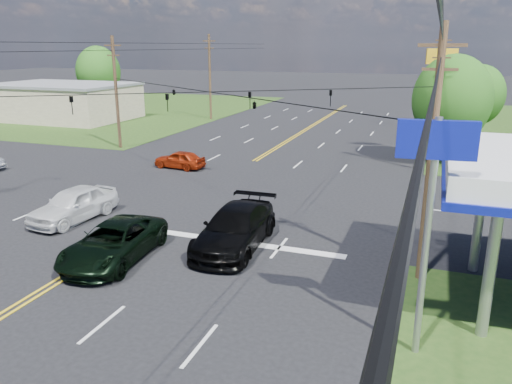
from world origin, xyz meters
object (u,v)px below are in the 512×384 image
at_px(pole_se, 431,154).
at_px(suv_black, 235,228).
at_px(pole_nw, 116,91).
at_px(tree_right_a, 452,100).
at_px(pickup_white, 74,204).
at_px(tree_right_b, 478,95).
at_px(pole_right_far, 440,81).
at_px(tree_far_l, 98,72).
at_px(retail_nw, 63,103).
at_px(pole_left_far, 210,76).
at_px(pole_ne, 437,103).
at_px(pickup_dkgreen, 114,242).
at_px(polesign_se, 433,177).

distance_m(pole_se, suv_black, 8.87).
bearing_deg(pole_nw, pole_se, -34.70).
distance_m(tree_right_a, pickup_white, 27.26).
relative_size(pole_se, tree_right_b, 1.34).
distance_m(pole_right_far, tree_far_l, 45.18).
relative_size(tree_right_a, suv_black, 1.32).
bearing_deg(tree_right_a, tree_far_l, 156.50).
bearing_deg(retail_nw, tree_right_a, -12.80).
bearing_deg(pole_left_far, pole_nw, -90.00).
height_order(pole_ne, pole_left_far, pole_left_far).
bearing_deg(tree_right_b, tree_far_l, 170.63).
relative_size(tree_right_b, pickup_white, 1.40).
distance_m(tree_right_a, tree_right_b, 12.27).
bearing_deg(retail_nw, pole_left_far, 19.44).
relative_size(pole_nw, pickup_dkgreen, 1.67).
height_order(retail_nw, pickup_dkgreen, retail_nw).
distance_m(pole_left_far, pickup_dkgreen, 42.14).
bearing_deg(suv_black, polesign_se, -37.37).
bearing_deg(pole_ne, tree_far_l, 152.93).
bearing_deg(tree_right_a, pole_ne, -108.43).
distance_m(tree_right_a, pickup_dkgreen, 27.27).
xyz_separation_m(pole_se, pole_left_far, (-26.00, 37.00, 0.25)).
bearing_deg(pickup_dkgreen, pole_right_far, 68.33).
distance_m(pole_se, pickup_dkgreen, 13.07).
relative_size(pole_se, suv_black, 1.54).
bearing_deg(suv_black, pickup_white, 174.62).
height_order(tree_far_l, suv_black, tree_far_l).
distance_m(pole_ne, pole_right_far, 19.00).
distance_m(pole_ne, pole_left_far, 32.20).
distance_m(retail_nw, pickup_white, 39.66).
bearing_deg(pole_nw, pole_right_far, 36.16).
bearing_deg(pole_se, pickup_white, 176.65).
relative_size(tree_far_l, pickup_white, 1.73).
height_order(tree_right_a, tree_far_l, tree_far_l).
relative_size(retail_nw, tree_far_l, 1.83).
bearing_deg(pole_left_far, tree_right_b, -7.72).
distance_m(retail_nw, tree_right_b, 46.60).
relative_size(pole_se, pickup_dkgreen, 1.67).
bearing_deg(polesign_se, tree_right_b, 84.92).
bearing_deg(retail_nw, pole_right_far, 7.94).
relative_size(pole_right_far, pickup_dkgreen, 1.76).
bearing_deg(polesign_se, tree_right_a, 88.05).
bearing_deg(pole_right_far, suv_black, -102.21).
xyz_separation_m(tree_far_l, polesign_se, (45.11, -46.13, 0.14)).
distance_m(tree_right_b, pickup_dkgreen, 38.99).
height_order(tree_right_b, pickup_white, tree_right_b).
height_order(pole_left_far, pickup_white, pole_left_far).
height_order(retail_nw, tree_right_a, tree_right_a).
bearing_deg(tree_right_b, pole_se, -96.05).
relative_size(retail_nw, pickup_white, 3.17).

